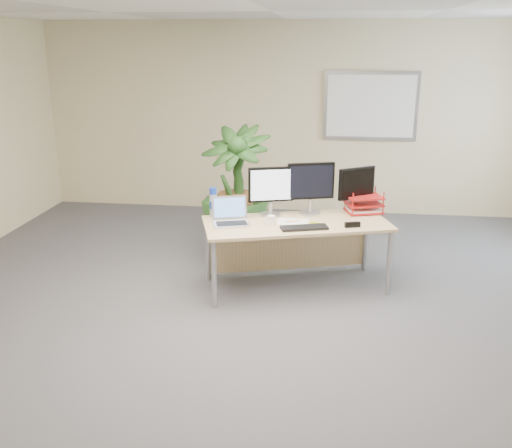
# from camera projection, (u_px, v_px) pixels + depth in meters

# --- Properties ---
(floor) EXTENTS (8.00, 8.00, 0.00)m
(floor) POSITION_uv_depth(u_px,v_px,m) (244.00, 341.00, 4.78)
(floor) COLOR #494A4F
(floor) RESTS_ON ground
(back_wall) EXTENTS (7.00, 0.04, 2.70)m
(back_wall) POSITION_uv_depth(u_px,v_px,m) (285.00, 119.00, 8.15)
(back_wall) COLOR beige
(back_wall) RESTS_ON floor
(whiteboard) EXTENTS (1.30, 0.04, 0.95)m
(whiteboard) POSITION_uv_depth(u_px,v_px,m) (371.00, 106.00, 7.91)
(whiteboard) COLOR #A9A8AD
(whiteboard) RESTS_ON back_wall
(desk) EXTENTS (1.96, 1.26, 0.70)m
(desk) POSITION_uv_depth(u_px,v_px,m) (294.00, 233.00, 5.77)
(desk) COLOR tan
(desk) RESTS_ON floor
(floor_plant) EXTENTS (1.05, 1.05, 1.50)m
(floor_plant) POSITION_uv_depth(u_px,v_px,m) (236.00, 196.00, 6.39)
(floor_plant) COLOR #173B15
(floor_plant) RESTS_ON floor
(monitor_left) EXTENTS (0.45, 0.21, 0.51)m
(monitor_left) POSITION_uv_depth(u_px,v_px,m) (271.00, 188.00, 5.75)
(monitor_left) COLOR #A8A8AD
(monitor_left) RESTS_ON desk
(monitor_right) EXTENTS (0.47, 0.22, 0.54)m
(monitor_right) POSITION_uv_depth(u_px,v_px,m) (311.00, 185.00, 5.81)
(monitor_right) COLOR #A8A8AD
(monitor_right) RESTS_ON desk
(monitor_dark) EXTENTS (0.37, 0.27, 0.47)m
(monitor_dark) POSITION_uv_depth(u_px,v_px,m) (356.00, 187.00, 5.90)
(monitor_dark) COLOR #A8A8AD
(monitor_dark) RESTS_ON desk
(laptop) EXTENTS (0.42, 0.39, 0.25)m
(laptop) POSITION_uv_depth(u_px,v_px,m) (231.00, 217.00, 5.59)
(laptop) COLOR silver
(laptop) RESTS_ON desk
(keyboard) EXTENTS (0.47, 0.27, 0.02)m
(keyboard) POSITION_uv_depth(u_px,v_px,m) (304.00, 228.00, 5.43)
(keyboard) COLOR black
(keyboard) RESTS_ON desk
(coffee_mug) EXTENTS (0.12, 0.08, 0.09)m
(coffee_mug) POSITION_uv_depth(u_px,v_px,m) (271.00, 220.00, 5.54)
(coffee_mug) COLOR white
(coffee_mug) RESTS_ON desk
(spiral_notebook) EXTENTS (0.32, 0.24, 0.01)m
(spiral_notebook) POSITION_uv_depth(u_px,v_px,m) (293.00, 222.00, 5.61)
(spiral_notebook) COLOR white
(spiral_notebook) RESTS_ON desk
(orange_pen) EXTENTS (0.13, 0.07, 0.01)m
(orange_pen) POSITION_uv_depth(u_px,v_px,m) (293.00, 221.00, 5.61)
(orange_pen) COLOR orange
(orange_pen) RESTS_ON spiral_notebook
(yellow_highlighter) EXTENTS (0.13, 0.02, 0.02)m
(yellow_highlighter) POSITION_uv_depth(u_px,v_px,m) (312.00, 222.00, 5.60)
(yellow_highlighter) COLOR yellow
(yellow_highlighter) RESTS_ON desk
(water_bottle) EXTENTS (0.08, 0.08, 0.31)m
(water_bottle) POSITION_uv_depth(u_px,v_px,m) (213.00, 203.00, 5.75)
(water_bottle) COLOR silver
(water_bottle) RESTS_ON desk
(letter_tray) EXTENTS (0.42, 0.36, 0.17)m
(letter_tray) POSITION_uv_depth(u_px,v_px,m) (364.00, 205.00, 5.94)
(letter_tray) COLOR #B01715
(letter_tray) RESTS_ON desk
(stapler) EXTENTS (0.16, 0.08, 0.05)m
(stapler) POSITION_uv_depth(u_px,v_px,m) (352.00, 225.00, 5.48)
(stapler) COLOR black
(stapler) RESTS_ON desk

